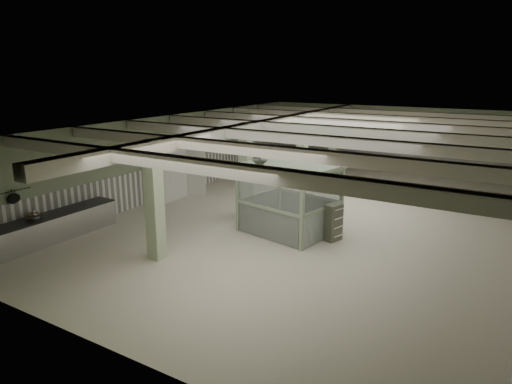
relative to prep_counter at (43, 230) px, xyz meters
The scene contains 31 objects.
floor 9.59m from the prep_counter, 46.95° to the left, with size 20.00×20.00×0.00m, color beige.
ceiling 10.08m from the prep_counter, 46.95° to the left, with size 14.00×20.00×0.02m, color beige.
wall_back 18.26m from the prep_counter, 68.96° to the left, with size 14.00×0.02×3.60m, color #92A180.
wall_front 7.32m from the prep_counter, 24.64° to the right, with size 14.00×0.02×3.60m, color #92A180.
wall_left 7.14m from the prep_counter, 93.76° to the left, with size 0.02×20.00×3.60m, color #92A180.
wainscot_left 7.02m from the prep_counter, 93.56° to the left, with size 0.05×19.90×1.50m, color white.
wainscot_back 18.19m from the prep_counter, 68.93° to the left, with size 13.90×0.05×1.50m, color white.
girder 8.59m from the prep_counter, 60.01° to the left, with size 0.45×19.90×0.40m, color beige.
beam_a 7.20m from the prep_counter, ahead, with size 13.90×0.35×0.32m, color beige.
beam_b 7.45m from the prep_counter, 17.00° to the left, with size 13.90×0.35×0.32m, color beige.
beam_c 8.47m from the prep_counter, 34.53° to the left, with size 13.90×0.35×0.32m, color beige.
beam_d 10.03m from the prep_counter, 46.95° to the left, with size 13.90×0.35×0.32m, color beige.
beam_e 11.91m from the prep_counter, 55.46° to the left, with size 13.90×0.35×0.32m, color beige.
beam_f 13.98m from the prep_counter, 61.41° to the left, with size 13.90×0.35×0.32m, color beige.
beam_g 16.18m from the prep_counter, 65.72° to the left, with size 13.90×0.35×0.32m, color beige.
column_a 4.37m from the prep_counter, 13.90° to the left, with size 0.42×0.42×3.60m, color #B8C9A2.
column_b 7.36m from the prep_counter, 56.05° to the left, with size 0.42×0.42×3.60m, color #B8C9A2.
column_c 11.79m from the prep_counter, 69.83° to the left, with size 0.42×0.42×3.60m, color #B8C9A2.
column_d 15.59m from the prep_counter, 74.93° to the left, with size 0.42×0.42×3.60m, color #B8C9A2.
hook_rail 1.56m from the prep_counter, 123.02° to the right, with size 0.02×0.02×1.20m, color black.
pendant_front 7.76m from the prep_counter, 15.86° to the left, with size 0.44×0.44×0.22m, color #2B392C.
pendant_mid 10.61m from the prep_counter, 46.81° to the left, with size 0.44×0.44×0.22m, color #2B392C.
pendant_back 14.58m from the prep_counter, 60.61° to the left, with size 0.44×0.44×0.22m, color #2B392C.
prep_counter is the anchor object (origin of this frame).
pitcher_far 0.62m from the prep_counter, 99.98° to the right, with size 0.20×0.23×0.29m, color #B3B2B7, non-canonical shape.
veg_colander 0.60m from the prep_counter, 109.00° to the right, with size 0.48×0.48×0.22m, color #3C3D41, non-canonical shape.
skillet_near 1.38m from the prep_counter, 117.49° to the right, with size 0.33×0.33×0.04m, color black.
skillet_far 1.34m from the prep_counter, 121.07° to the right, with size 0.29×0.29×0.04m, color black.
walkin_cooler 6.58m from the prep_counter, 90.74° to the left, with size 1.22×2.61×2.39m.
guard_booth 8.29m from the prep_counter, 39.20° to the left, with size 3.43×3.07×2.42m.
filing_cabinet 9.51m from the prep_counter, 32.90° to the left, with size 0.40×0.58×1.25m, color #5A5E4E.
Camera 1 is at (6.68, -15.42, 5.50)m, focal length 32.00 mm.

